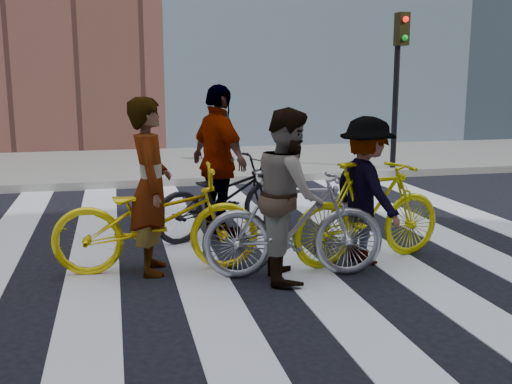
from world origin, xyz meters
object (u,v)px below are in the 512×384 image
object	(u,v)px
rider_right	(366,191)
traffic_signal	(399,66)
rider_left	(151,187)
bike_yellow_right	(369,212)
rider_mid	(289,195)
bike_dark_rear	(223,197)
bike_silver_mid	(293,224)
bike_yellow_left	(156,220)
rider_rear	(219,162)

from	to	relation	value
rider_right	traffic_signal	bearing A→B (deg)	-40.92
rider_left	rider_right	xyz separation A→B (m)	(2.32, -0.21, -0.11)
traffic_signal	bike_yellow_right	bearing A→B (deg)	-118.77
rider_mid	bike_dark_rear	bearing A→B (deg)	19.32
traffic_signal	bike_dark_rear	bearing A→B (deg)	-137.32
bike_silver_mid	bike_yellow_right	bearing A→B (deg)	-64.54
bike_yellow_left	rider_right	world-z (taller)	rider_right
bike_dark_rear	rider_mid	size ratio (longest dim) A/B	1.13
bike_yellow_left	bike_yellow_right	bearing A→B (deg)	-90.86
bike_silver_mid	bike_dark_rear	distance (m)	1.82
bike_silver_mid	rider_mid	world-z (taller)	rider_mid
bike_silver_mid	rider_left	bearing A→B (deg)	77.86
rider_left	rider_rear	distance (m)	1.58
rider_rear	bike_yellow_left	bearing A→B (deg)	122.63
bike_silver_mid	bike_yellow_right	size ratio (longest dim) A/B	0.98
bike_yellow_right	rider_left	size ratio (longest dim) A/B	1.03
bike_yellow_right	rider_left	bearing A→B (deg)	73.27
bike_yellow_right	bike_dark_rear	distance (m)	2.01
traffic_signal	rider_rear	world-z (taller)	traffic_signal
bike_yellow_right	rider_left	world-z (taller)	rider_left
bike_silver_mid	bike_yellow_right	distance (m)	1.02
rider_right	bike_dark_rear	bearing A→B (deg)	30.42
bike_silver_mid	rider_rear	world-z (taller)	rider_rear
rider_rear	traffic_signal	bearing A→B (deg)	-69.58
bike_yellow_right	rider_rear	xyz separation A→B (m)	(-1.43, 1.47, 0.40)
bike_yellow_left	rider_mid	size ratio (longest dim) A/B	1.23
bike_yellow_left	bike_yellow_right	size ratio (longest dim) A/B	1.13
bike_yellow_right	bike_dark_rear	bearing A→B (deg)	31.47
bike_yellow_left	bike_silver_mid	xyz separation A→B (m)	(1.35, -0.51, -0.00)
traffic_signal	bike_yellow_right	distance (m)	6.55
bike_dark_rear	bike_yellow_right	bearing A→B (deg)	-158.72
bike_yellow_left	bike_yellow_right	distance (m)	2.33
rider_left	rider_rear	bearing A→B (deg)	-32.68
bike_yellow_right	traffic_signal	bearing A→B (deg)	-40.52
bike_yellow_right	rider_right	size ratio (longest dim) A/B	1.17
bike_dark_rear	rider_mid	xyz separation A→B (m)	(0.36, -1.77, 0.36)
rider_mid	rider_rear	xyz separation A→B (m)	(-0.41, 1.77, 0.10)
bike_dark_rear	rider_right	bearing A→B (deg)	-159.77
bike_silver_mid	rider_right	world-z (taller)	rider_right
rider_right	bike_silver_mid	bearing A→B (deg)	96.62
bike_dark_rear	rider_rear	bearing A→B (deg)	68.06
bike_silver_mid	rider_rear	xyz separation A→B (m)	(-0.46, 1.77, 0.42)
bike_silver_mid	bike_yellow_right	world-z (taller)	bike_yellow_right
rider_mid	bike_silver_mid	bearing A→B (deg)	-82.03
rider_left	rider_right	size ratio (longest dim) A/B	1.13
traffic_signal	rider_left	distance (m)	7.73
traffic_signal	rider_right	bearing A→B (deg)	-119.17
bike_yellow_right	bike_yellow_left	bearing A→B (deg)	73.16
bike_dark_rear	rider_right	size ratio (longest dim) A/B	1.21
traffic_signal	bike_yellow_right	size ratio (longest dim) A/B	1.74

